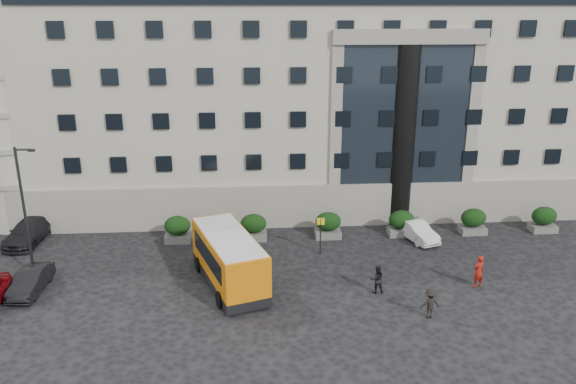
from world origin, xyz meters
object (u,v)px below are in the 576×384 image
hedge_b (254,227)px  parked_car_b (31,281)px  red_truck (12,194)px  pedestrian_c (430,304)px  pedestrian_b (377,279)px  hedge_a (178,229)px  hedge_d (401,223)px  hedge_c (328,225)px  pedestrian_a (479,271)px  minibus (229,258)px  parked_car_c (29,231)px  street_lamp (25,209)px  bus_stop_sign (321,230)px  parked_car_d (77,196)px  hedge_f (544,219)px  hedge_e (473,221)px  white_taxi (416,230)px

hedge_b → parked_car_b: size_ratio=0.47×
red_truck → pedestrian_c: 33.07m
pedestrian_b → red_truck: bearing=-30.7°
hedge_a → hedge_b: size_ratio=1.00×
hedge_d → red_truck: size_ratio=0.32×
hedge_c → pedestrian_a: (7.60, -7.90, 0.05)m
pedestrian_a → pedestrian_b: 5.97m
minibus → parked_car_c: 15.75m
hedge_b → street_lamp: size_ratio=0.23×
hedge_d → bus_stop_sign: bearing=-155.3°
pedestrian_a → pedestrian_b: bearing=-16.8°
hedge_c → parked_car_c: hedge_c is taller
street_lamp → parked_car_d: size_ratio=1.50×
hedge_a → street_lamp: size_ratio=0.23×
bus_stop_sign → hedge_f: bearing=9.6°
hedge_f → bus_stop_sign: size_ratio=0.73×
hedge_f → minibus: 23.25m
hedge_c → street_lamp: street_lamp is taller
pedestrian_a → parked_car_b: bearing=-22.1°
hedge_e → hedge_f: same height
hedge_e → parked_car_d: 30.99m
hedge_f → street_lamp: street_lamp is taller
hedge_c → bus_stop_sign: size_ratio=0.73×
hedge_f → pedestrian_a: bearing=-135.4°
hedge_b → pedestrian_c: hedge_b is taller
hedge_a → parked_car_c: hedge_a is taller
hedge_e → bus_stop_sign: 11.67m
bus_stop_sign → red_truck: bearing=157.1°
pedestrian_b → pedestrian_c: 3.56m
parked_car_c → pedestrian_c: (24.41, -11.72, 0.08)m
street_lamp → parked_car_d: street_lamp is taller
hedge_a → hedge_d: same height
hedge_c → parked_car_d: bearing=157.2°
street_lamp → parked_car_d: bearing=95.0°
bus_stop_sign → parked_car_d: bearing=149.4°
bus_stop_sign → pedestrian_c: bus_stop_sign is taller
street_lamp → parked_car_d: 13.55m
hedge_f → pedestrian_b: size_ratio=1.11×
hedge_a → minibus: bearing=-60.5°
street_lamp → hedge_e: bearing=9.5°
parked_car_c → white_taxi: size_ratio=1.27×
hedge_a → hedge_c: same height
pedestrian_a → parked_car_c: bearing=-36.2°
hedge_b → pedestrian_b: size_ratio=1.11×
hedge_f → parked_car_c: size_ratio=0.36×
hedge_c → hedge_f: 15.60m
hedge_e → white_taxi: (-4.35, -0.80, -0.27)m
hedge_c → parked_car_b: bearing=-159.7°
hedge_e → white_taxi: size_ratio=0.46×
parked_car_b → hedge_f: bearing=13.3°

